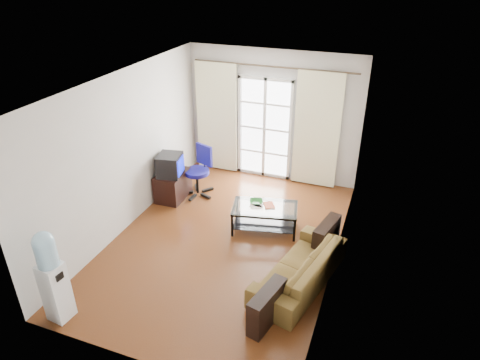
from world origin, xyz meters
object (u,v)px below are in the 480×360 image
(crt_tv, at_px, (169,165))
(water_cooler, at_px, (52,275))
(tv_stand, at_px, (173,185))
(sofa, at_px, (300,268))
(coffee_table, at_px, (265,215))
(task_chair, at_px, (199,180))

(crt_tv, xyz_separation_m, water_cooler, (0.11, -3.25, -0.04))
(tv_stand, distance_m, water_cooler, 3.37)
(crt_tv, distance_m, water_cooler, 3.26)
(sofa, xyz_separation_m, coffee_table, (-0.90, 1.14, 0.02))
(crt_tv, bearing_deg, tv_stand, 81.63)
(tv_stand, relative_size, task_chair, 0.73)
(tv_stand, bearing_deg, task_chair, 36.41)
(sofa, height_order, crt_tv, crt_tv)
(tv_stand, bearing_deg, sofa, -29.50)
(sofa, xyz_separation_m, tv_stand, (-2.93, 1.57, 0.00))
(coffee_table, bearing_deg, crt_tv, 170.16)
(tv_stand, relative_size, water_cooler, 0.54)
(sofa, distance_m, water_cooler, 3.35)
(coffee_table, distance_m, crt_tv, 2.11)
(coffee_table, xyz_separation_m, water_cooler, (-1.92, -2.90, 0.42))
(coffee_table, distance_m, water_cooler, 3.50)
(crt_tv, relative_size, water_cooler, 0.39)
(coffee_table, bearing_deg, task_chair, 155.14)
(water_cooler, bearing_deg, tv_stand, 98.18)
(sofa, relative_size, task_chair, 1.96)
(crt_tv, bearing_deg, task_chair, 33.92)
(water_cooler, bearing_deg, sofa, 38.34)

